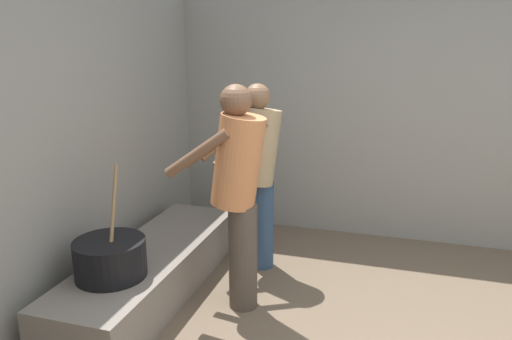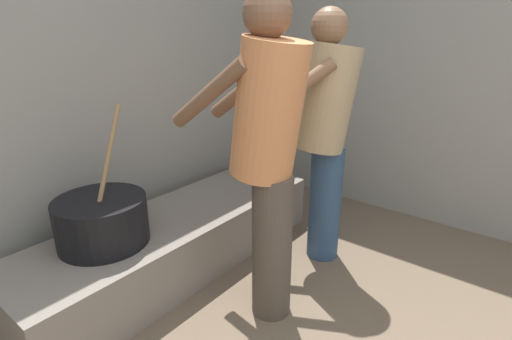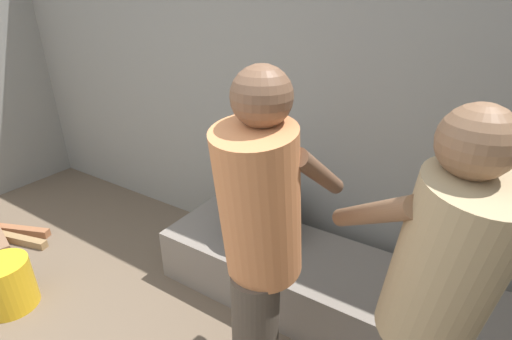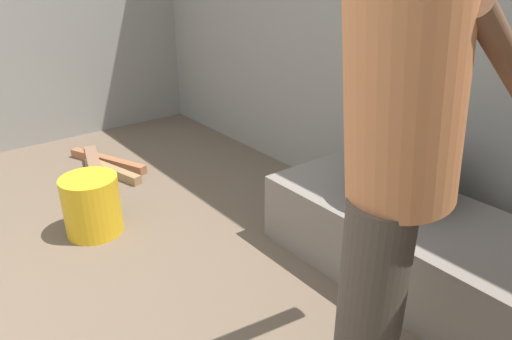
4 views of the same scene
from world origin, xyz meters
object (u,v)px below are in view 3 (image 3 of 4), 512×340
object	(u,v)px
cook_in_tan_shirt	(435,307)
bucket_yellow_plastic	(7,285)
cook_in_orange_shirt	(260,243)
cooking_pot_main	(258,217)

from	to	relation	value
cook_in_tan_shirt	bucket_yellow_plastic	world-z (taller)	cook_in_tan_shirt
bucket_yellow_plastic	cook_in_orange_shirt	bearing A→B (deg)	11.59
cook_in_tan_shirt	cooking_pot_main	bearing A→B (deg)	148.14
cook_in_tan_shirt	bucket_yellow_plastic	distance (m)	2.36
cooking_pot_main	cook_in_orange_shirt	size ratio (longest dim) A/B	0.45
cook_in_tan_shirt	cook_in_orange_shirt	size ratio (longest dim) A/B	0.97
cook_in_tan_shirt	cook_in_orange_shirt	distance (m)	0.63
cooking_pot_main	cook_in_tan_shirt	distance (m)	1.33
cooking_pot_main	cook_in_tan_shirt	size ratio (longest dim) A/B	0.46
cooking_pot_main	bucket_yellow_plastic	world-z (taller)	cooking_pot_main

